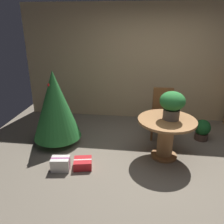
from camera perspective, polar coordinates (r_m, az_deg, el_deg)
name	(u,v)px	position (r m, az deg, el deg)	size (l,w,h in m)	color
ground_plane	(153,169)	(3.79, 10.32, -13.93)	(6.60, 6.60, 0.00)	#756B5B
back_wall_panel	(153,64)	(5.37, 10.32, 11.76)	(6.00, 0.10, 2.60)	tan
round_dining_table	(166,133)	(3.92, 13.34, -5.08)	(0.96, 0.96, 0.70)	#9E6B3D
flower_vase	(172,103)	(3.76, 14.87, 2.09)	(0.41, 0.41, 0.46)	#665B51
wooden_chair_far	(162,110)	(4.66, 12.53, 0.55)	(0.44, 0.45, 0.97)	brown
holiday_tree	(55,105)	(4.28, -14.04, 1.70)	(0.89, 0.89, 1.41)	brown
gift_box_red	(83,163)	(3.77, -7.30, -12.63)	(0.33, 0.31, 0.14)	red
gift_box_cream	(61,164)	(3.76, -12.75, -12.55)	(0.31, 0.23, 0.21)	silver
potted_plant	(202,129)	(4.83, 21.64, -4.07)	(0.31, 0.31, 0.42)	#4C382D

